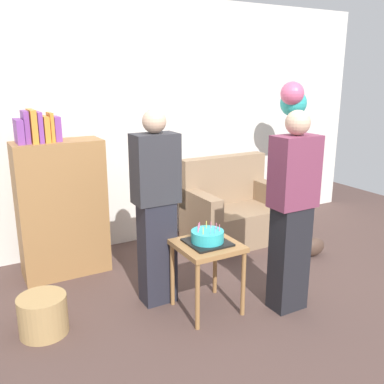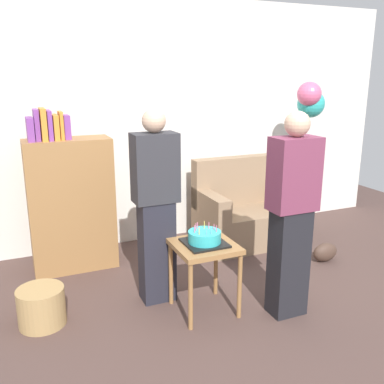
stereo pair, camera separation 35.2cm
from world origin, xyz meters
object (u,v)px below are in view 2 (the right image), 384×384
at_px(person_holding_cake, 291,216).
at_px(wicker_basket, 41,307).
at_px(couch, 245,213).
at_px(birthday_cake, 205,238).
at_px(balloon_bunch, 310,100).
at_px(person_blowing_candles, 156,207).
at_px(handbag, 325,252).
at_px(bookshelf, 71,202).
at_px(side_table, 204,254).

xyz_separation_m(person_holding_cake, wicker_basket, (-1.84, 0.60, -0.68)).
relative_size(couch, person_holding_cake, 0.67).
height_order(couch, wicker_basket, couch).
bearing_deg(birthday_cake, balloon_bunch, 31.69).
xyz_separation_m(person_blowing_candles, person_holding_cake, (0.89, -0.63, 0.00)).
relative_size(person_holding_cake, balloon_bunch, 0.90).
height_order(person_holding_cake, handbag, person_holding_cake).
height_order(bookshelf, person_holding_cake, person_holding_cake).
xyz_separation_m(bookshelf, person_blowing_candles, (0.56, -0.93, 0.15)).
height_order(person_holding_cake, wicker_basket, person_holding_cake).
bearing_deg(birthday_cake, handbag, 13.49).
height_order(couch, handbag, couch).
distance_m(person_holding_cake, balloon_bunch, 2.03).
bearing_deg(wicker_basket, side_table, -14.10).
relative_size(side_table, birthday_cake, 1.83).
bearing_deg(birthday_cake, couch, 48.20).
height_order(couch, birthday_cake, couch).
distance_m(person_blowing_candles, handbag, 1.99).
distance_m(bookshelf, side_table, 1.54).
height_order(handbag, balloon_bunch, balloon_bunch).
distance_m(side_table, person_blowing_candles, 0.55).
distance_m(couch, bookshelf, 1.96).
bearing_deg(handbag, balloon_bunch, 70.35).
relative_size(side_table, handbag, 2.10).
relative_size(wicker_basket, handbag, 1.29).
height_order(side_table, wicker_basket, side_table).
height_order(bookshelf, person_blowing_candles, person_blowing_candles).
bearing_deg(bookshelf, handbag, -20.35).
distance_m(side_table, birthday_cake, 0.14).
height_order(birthday_cake, handbag, birthday_cake).
relative_size(birthday_cake, person_blowing_candles, 0.20).
bearing_deg(couch, balloon_bunch, -5.59).
xyz_separation_m(wicker_basket, balloon_bunch, (3.07, 0.82, 1.45)).
bearing_deg(person_holding_cake, side_table, -31.54).
distance_m(couch, person_holding_cake, 1.64).
xyz_separation_m(side_table, person_blowing_candles, (-0.29, 0.34, 0.33)).
relative_size(bookshelf, birthday_cake, 4.97).
bearing_deg(bookshelf, balloon_bunch, -2.94).
bearing_deg(side_table, bookshelf, 123.80).
relative_size(couch, wicker_basket, 3.06).
relative_size(person_holding_cake, wicker_basket, 4.53).
bearing_deg(balloon_bunch, person_holding_cake, -130.84).
xyz_separation_m(person_blowing_candles, balloon_bunch, (2.12, 0.79, 0.77)).
bearing_deg(couch, person_blowing_candles, -147.49).
xyz_separation_m(birthday_cake, person_holding_cake, (0.60, -0.29, 0.20)).
height_order(birthday_cake, wicker_basket, birthday_cake).
distance_m(bookshelf, birthday_cake, 1.53).
relative_size(couch, person_blowing_candles, 0.67).
height_order(couch, side_table, couch).
bearing_deg(birthday_cake, person_blowing_candles, 130.47).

